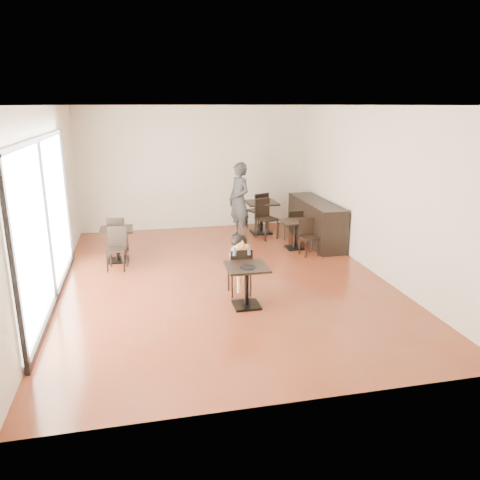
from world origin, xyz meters
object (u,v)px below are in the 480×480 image
object	(u,v)px
adult_patron	(239,201)
cafe_table_left	(117,245)
chair_mid_a	(293,226)
chair_mid_b	(309,238)
chair_back_b	(267,219)
child	(239,265)
cafe_table_mid	(295,235)
cafe_table_back	(261,217)
chair_left_b	(116,249)
chair_left_a	(118,235)
child_table	(247,286)
child_chair	(239,271)
chair_back_a	(257,211)

from	to	relation	value
adult_patron	cafe_table_left	xyz separation A→B (m)	(-2.91, -1.25, -0.58)
chair_mid_a	chair_mid_b	distance (m)	1.10
chair_mid_b	chair_back_b	world-z (taller)	chair_back_b
child	cafe_table_mid	distance (m)	3.00
child	chair_mid_b	world-z (taller)	child
cafe_table_left	chair_back_b	world-z (taller)	chair_back_b
cafe_table_back	chair_mid_a	distance (m)	1.09
child	chair_left_b	size ratio (longest dim) A/B	1.25
child	cafe_table_back	size ratio (longest dim) A/B	1.31
cafe_table_back	chair_left_a	distance (m)	3.70
cafe_table_mid	chair_left_a	bearing A→B (deg)	173.02
cafe_table_left	cafe_table_mid	bearing A→B (deg)	0.93
chair_left_b	chair_back_b	distance (m)	3.88
child_table	chair_mid_b	bearing A→B (deg)	50.38
child_chair	chair_mid_b	size ratio (longest dim) A/B	1.07
cafe_table_left	chair_mid_b	xyz separation A→B (m)	(4.10, -0.49, 0.04)
child_chair	cafe_table_left	bearing A→B (deg)	-47.12
chair_left_b	chair_back_a	world-z (taller)	chair_back_a
child_chair	chair_mid_a	world-z (taller)	child_chair
chair_back_a	chair_left_b	bearing A→B (deg)	12.75
adult_patron	cafe_table_back	world-z (taller)	adult_patron
chair_left_b	child_table	bearing A→B (deg)	-37.36
child	child_table	bearing A→B (deg)	-90.00
chair_mid_a	chair_left_b	xyz separation A→B (m)	(-4.10, -1.16, 0.03)
chair_left_a	cafe_table_back	bearing A→B (deg)	-154.47
cafe_table_back	chair_mid_a	size ratio (longest dim) A/B	1.03
chair_left_b	child	bearing A→B (deg)	-29.59
cafe_table_back	chair_back_b	xyz separation A→B (m)	(0.00, -0.55, 0.08)
adult_patron	cafe_table_mid	world-z (taller)	adult_patron
cafe_table_back	chair_back_b	size ratio (longest dim) A/B	0.83
child	chair_left_b	world-z (taller)	child
child_chair	chair_mid_b	bearing A→B (deg)	-137.15
child_table	chair_back_b	xyz separation A→B (m)	(1.42, 3.86, 0.14)
cafe_table_back	chair_back_a	distance (m)	0.45
cafe_table_mid	cafe_table_left	bearing A→B (deg)	-179.07
chair_left_a	chair_back_a	distance (m)	3.84
child_chair	cafe_table_left	distance (m)	3.15
chair_mid_b	chair_left_a	distance (m)	4.23
chair_left_a	chair_back_a	bearing A→B (deg)	-148.06
chair_mid_a	chair_left_a	distance (m)	4.10
chair_mid_a	chair_back_b	distance (m)	0.68
cafe_table_left	child_chair	bearing A→B (deg)	-47.12
child_chair	chair_back_b	world-z (taller)	chair_back_b
child	chair_left_a	world-z (taller)	child
child	chair_mid_a	size ratio (longest dim) A/B	1.35
cafe_table_back	chair_mid_b	world-z (taller)	cafe_table_back
child_table	chair_back_a	distance (m)	5.06
chair_mid_a	cafe_table_back	bearing A→B (deg)	-65.64
chair_mid_b	chair_left_a	size ratio (longest dim) A/B	0.93
cafe_table_back	cafe_table_left	bearing A→B (deg)	-156.39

